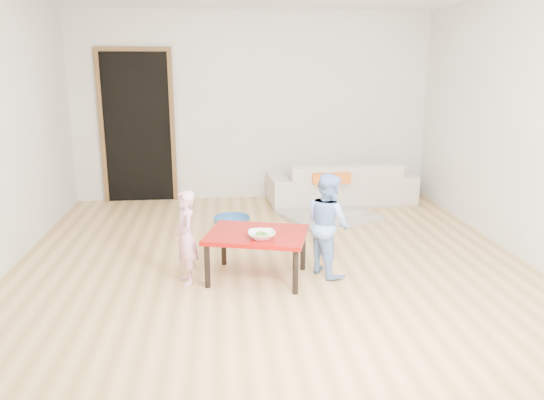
{
  "coord_description": "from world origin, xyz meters",
  "views": [
    {
      "loc": [
        -0.48,
        -5.01,
        1.91
      ],
      "look_at": [
        0.0,
        -0.2,
        0.65
      ],
      "focal_mm": 35.0,
      "sensor_mm": 36.0,
      "label": 1
    }
  ],
  "objects": [
    {
      "name": "floor",
      "position": [
        0.0,
        0.0,
        0.0
      ],
      "size": [
        5.0,
        5.0,
        0.01
      ],
      "primitive_type": "cube",
      "color": "#AC884A",
      "rests_on": "ground"
    },
    {
      "name": "back_wall",
      "position": [
        0.0,
        2.5,
        1.3
      ],
      "size": [
        5.0,
        0.02,
        2.6
      ],
      "primitive_type": "cube",
      "color": "silver",
      "rests_on": "floor"
    },
    {
      "name": "right_wall",
      "position": [
        2.5,
        0.0,
        1.3
      ],
      "size": [
        0.02,
        5.0,
        2.6
      ],
      "primitive_type": "cube",
      "color": "silver",
      "rests_on": "floor"
    },
    {
      "name": "doorway",
      "position": [
        -1.6,
        2.48,
        1.02
      ],
      "size": [
        1.02,
        0.08,
        2.11
      ],
      "primitive_type": null,
      "color": "brown",
      "rests_on": "back_wall"
    },
    {
      "name": "sofa",
      "position": [
        1.19,
        2.05,
        0.29
      ],
      "size": [
        2.04,
        0.89,
        0.58
      ],
      "primitive_type": "imported",
      "rotation": [
        0.0,
        0.0,
        3.2
      ],
      "color": "beige",
      "rests_on": "floor"
    },
    {
      "name": "cushion",
      "position": [
        0.95,
        1.77,
        0.45
      ],
      "size": [
        0.52,
        0.47,
        0.13
      ],
      "primitive_type": "cube",
      "rotation": [
        0.0,
        0.0,
        0.04
      ],
      "color": "orange",
      "rests_on": "sofa"
    },
    {
      "name": "red_table",
      "position": [
        -0.17,
        -0.52,
        0.22
      ],
      "size": [
        1.01,
        0.86,
        0.44
      ],
      "primitive_type": null,
      "rotation": [
        0.0,
        0.0,
        -0.27
      ],
      "color": "#960B08",
      "rests_on": "floor"
    },
    {
      "name": "bowl",
      "position": [
        -0.14,
        -0.67,
        0.46
      ],
      "size": [
        0.24,
        0.24,
        0.06
      ],
      "primitive_type": "imported",
      "color": "white",
      "rests_on": "red_table"
    },
    {
      "name": "broccoli",
      "position": [
        -0.14,
        -0.67,
        0.46
      ],
      "size": [
        0.12,
        0.12,
        0.06
      ],
      "primitive_type": null,
      "color": "#2D5919",
      "rests_on": "red_table"
    },
    {
      "name": "child_pink",
      "position": [
        -0.8,
        -0.55,
        0.42
      ],
      "size": [
        0.27,
        0.35,
        0.84
      ],
      "primitive_type": "imported",
      "rotation": [
        0.0,
        0.0,
        -1.33
      ],
      "color": "pink",
      "rests_on": "floor"
    },
    {
      "name": "child_blue",
      "position": [
        0.49,
        -0.46,
        0.48
      ],
      "size": [
        0.52,
        0.57,
        0.95
      ],
      "primitive_type": "imported",
      "rotation": [
        0.0,
        0.0,
        2.0
      ],
      "color": "#5F8ADC",
      "rests_on": "floor"
    },
    {
      "name": "basin",
      "position": [
        -0.36,
        1.02,
        0.07
      ],
      "size": [
        0.43,
        0.43,
        0.14
      ],
      "primitive_type": "imported",
      "color": "#2C61A8",
      "rests_on": "floor"
    },
    {
      "name": "blanket",
      "position": [
        0.88,
        1.32,
        0.03
      ],
      "size": [
        1.34,
        1.24,
        0.05
      ],
      "primitive_type": null,
      "rotation": [
        0.0,
        0.0,
        0.39
      ],
      "color": "#BEB6A8",
      "rests_on": "floor"
    }
  ]
}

